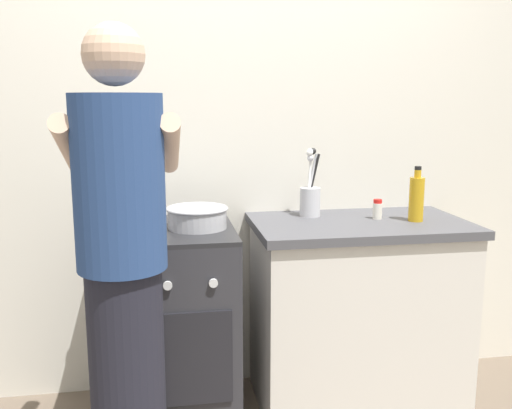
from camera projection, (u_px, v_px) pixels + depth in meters
back_wall at (273, 141)px, 2.86m from camera, size 3.20×0.10×2.50m
countertop at (357, 312)px, 2.73m from camera, size 1.00×0.60×0.90m
stove_range at (168, 325)px, 2.58m from camera, size 0.60×0.62×0.90m
pot at (132, 217)px, 2.45m from camera, size 0.27×0.20×0.12m
mixing_bowl at (197, 217)px, 2.49m from camera, size 0.27×0.27×0.09m
utensil_crock at (310, 197)px, 2.74m from camera, size 0.10×0.10×0.33m
spice_bottle at (377, 209)px, 2.69m from camera, size 0.04×0.04×0.09m
oil_bottle at (416, 198)px, 2.63m from camera, size 0.07×0.07×0.26m
person at (123, 279)px, 1.92m from camera, size 0.41×0.50×1.70m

